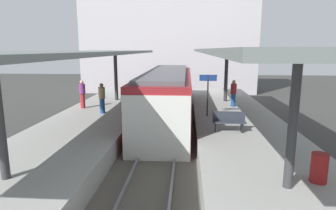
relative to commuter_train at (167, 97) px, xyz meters
The scene contains 16 objects.
ground_plane 5.02m from the commuter_train, 90.00° to the right, with size 80.00×80.00×0.00m, color #383835.
platform_left 6.17m from the commuter_train, 128.90° to the right, with size 4.40×28.00×1.00m, color #9E9E99.
platform_right 6.17m from the commuter_train, 51.10° to the right, with size 4.40×28.00×1.00m, color #9E9E99.
track_ballast 4.98m from the commuter_train, 90.00° to the right, with size 3.20×28.00×0.20m, color #59544C.
rail_near_side 4.98m from the commuter_train, 98.69° to the right, with size 0.08×28.00×0.14m, color slate.
rail_far_side 4.98m from the commuter_train, 81.31° to the right, with size 0.08×28.00×0.14m, color slate.
commuter_train is the anchor object (origin of this frame).
canopy_left 5.66m from the commuter_train, 138.95° to the right, with size 4.18×21.00×3.43m.
canopy_right 5.71m from the commuter_train, 41.05° to the right, with size 4.18×21.00×3.53m.
platform_bench 5.43m from the commuter_train, 56.46° to the right, with size 1.40×0.41×0.86m.
platform_sign 2.94m from the commuter_train, 36.55° to the right, with size 0.90×0.08×2.21m.
litter_bin 10.39m from the commuter_train, 62.97° to the right, with size 0.44×0.44×0.80m, color maroon.
passenger_near_bench 4.21m from the commuter_train, 15.80° to the left, with size 0.36×0.36×1.64m.
passenger_mid_platform 5.13m from the commuter_train, behind, with size 0.36×0.36×1.70m.
passenger_far_end 3.78m from the commuter_train, 159.48° to the right, with size 0.36×0.36×1.69m.
station_building_backdrop 15.77m from the commuter_train, 93.17° to the left, with size 18.00×6.00×11.00m, color #B7B2B7.
Camera 1 is at (1.17, -11.98, 4.51)m, focal length 30.67 mm.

